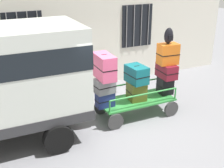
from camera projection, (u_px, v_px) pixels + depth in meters
The scene contains 13 objects.
ground_plane at pixel (114, 120), 8.24m from camera, with size 40.00×40.00×0.00m, color gray.
building_wall at pixel (77, 15), 9.73m from camera, with size 12.00×0.38×5.00m.
luggage_cart at pixel (136, 103), 8.40m from camera, with size 2.21×1.02×0.50m.
cart_railing at pixel (137, 90), 8.25m from camera, with size 2.09×0.89×0.35m.
suitcase_left_bottom at pixel (105, 100), 7.88m from camera, with size 0.50×0.31×0.40m.
suitcase_left_middle at pixel (105, 86), 7.73m from camera, with size 0.54×0.40×0.40m.
suitcase_left_top at pixel (104, 67), 7.56m from camera, with size 0.41×0.80×0.64m.
suitcase_midleft_bottom at pixel (137, 91), 8.27m from camera, with size 0.50×0.51×0.51m.
suitcase_midleft_middle at pixel (137, 74), 8.11m from camera, with size 0.50×0.68×0.48m.
suitcase_center_bottom at pixel (165, 85), 8.68m from camera, with size 0.42×0.44×0.51m.
suitcase_center_middle at pixel (167, 71), 8.50m from camera, with size 0.42×0.67×0.41m.
suitcase_center_top at pixel (168, 54), 8.30m from camera, with size 0.59×0.41×0.60m.
backpack at pixel (169, 36), 8.09m from camera, with size 0.27×0.22×0.44m.
Camera 1 is at (-3.13, -6.55, 4.03)m, focal length 47.28 mm.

